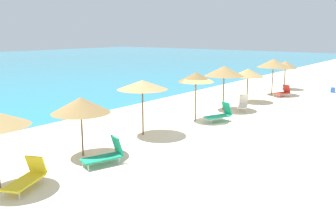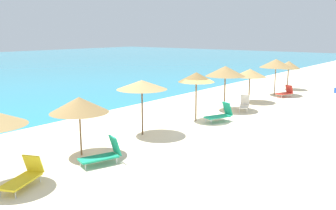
{
  "view_description": "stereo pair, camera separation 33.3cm",
  "coord_description": "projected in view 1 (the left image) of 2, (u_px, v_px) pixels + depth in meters",
  "views": [
    {
      "loc": [
        -17.36,
        -10.61,
        5.13
      ],
      "look_at": [
        -1.88,
        1.36,
        1.21
      ],
      "focal_mm": 38.92,
      "sensor_mm": 36.0,
      "label": 1
    },
    {
      "loc": [
        -17.16,
        -10.87,
        5.13
      ],
      "look_at": [
        -1.88,
        1.36,
        1.21
      ],
      "focal_mm": 38.92,
      "sensor_mm": 36.0,
      "label": 2
    }
  ],
  "objects": [
    {
      "name": "beach_ball",
      "position": [
        33.0,
        168.0,
        13.62
      ],
      "size": [
        0.28,
        0.28,
        0.28
      ],
      "primitive_type": "sphere",
      "color": "yellow",
      "rests_on": "ground_plane"
    },
    {
      "name": "beach_umbrella_5",
      "position": [
        224.0,
        71.0,
        23.95
      ],
      "size": [
        2.62,
        2.62,
        2.96
      ],
      "color": "brown",
      "rests_on": "ground_plane"
    },
    {
      "name": "beach_umbrella_3",
      "position": [
        142.0,
        85.0,
        18.03
      ],
      "size": [
        2.53,
        2.53,
        2.81
      ],
      "color": "brown",
      "rests_on": "ground_plane"
    },
    {
      "name": "cooler_box",
      "position": [
        333.0,
        90.0,
        31.56
      ],
      "size": [
        0.58,
        0.42,
        0.44
      ],
      "primitive_type": "cube",
      "rotation": [
        0.0,
        0.0,
        0.15
      ],
      "color": "blue",
      "rests_on": "ground_plane"
    },
    {
      "name": "lounge_chair_0",
      "position": [
        283.0,
        92.0,
        29.47
      ],
      "size": [
        1.48,
        1.11,
        0.95
      ],
      "rotation": [
        0.0,
        0.0,
        1.19
      ],
      "color": "red",
      "rests_on": "ground_plane"
    },
    {
      "name": "beach_umbrella_4",
      "position": [
        196.0,
        77.0,
        21.01
      ],
      "size": [
        2.12,
        2.12,
        2.88
      ],
      "color": "brown",
      "rests_on": "ground_plane"
    },
    {
      "name": "lounge_chair_1",
      "position": [
        243.0,
        104.0,
        24.29
      ],
      "size": [
        1.44,
        1.02,
        1.03
      ],
      "rotation": [
        0.0,
        0.0,
        1.95
      ],
      "color": "white",
      "rests_on": "ground_plane"
    },
    {
      "name": "lounge_chair_2",
      "position": [
        27.0,
        177.0,
        12.16
      ],
      "size": [
        1.79,
        1.29,
        0.97
      ],
      "rotation": [
        0.0,
        0.0,
        1.99
      ],
      "color": "yellow",
      "rests_on": "ground_plane"
    },
    {
      "name": "lounge_chair_4",
      "position": [
        106.0,
        154.0,
        14.32
      ],
      "size": [
        1.74,
        1.12,
        1.08
      ],
      "rotation": [
        0.0,
        0.0,
        1.25
      ],
      "color": "#199972",
      "rests_on": "ground_plane"
    },
    {
      "name": "beach_umbrella_8",
      "position": [
        286.0,
        65.0,
        33.0
      ],
      "size": [
        2.04,
        2.04,
        2.6
      ],
      "color": "brown",
      "rests_on": "ground_plane"
    },
    {
      "name": "beach_umbrella_2",
      "position": [
        81.0,
        105.0,
        14.98
      ],
      "size": [
        2.45,
        2.45,
        2.52
      ],
      "color": "brown",
      "rests_on": "ground_plane"
    },
    {
      "name": "beach_umbrella_7",
      "position": [
        273.0,
        63.0,
        29.97
      ],
      "size": [
        2.67,
        2.67,
        2.99
      ],
      "color": "brown",
      "rests_on": "ground_plane"
    },
    {
      "name": "lounge_chair_3",
      "position": [
        220.0,
        114.0,
        21.19
      ],
      "size": [
        1.77,
        1.2,
        1.13
      ],
      "rotation": [
        0.0,
        0.0,
        1.2
      ],
      "color": "#199972",
      "rests_on": "ground_plane"
    },
    {
      "name": "beach_umbrella_6",
      "position": [
        248.0,
        73.0,
        26.91
      ],
      "size": [
        2.38,
        2.38,
        2.5
      ],
      "color": "brown",
      "rests_on": "ground_plane"
    },
    {
      "name": "ground_plane",
      "position": [
        207.0,
        124.0,
        20.84
      ],
      "size": [
        160.0,
        160.0,
        0.0
      ],
      "primitive_type": "plane",
      "color": "beige"
    }
  ]
}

